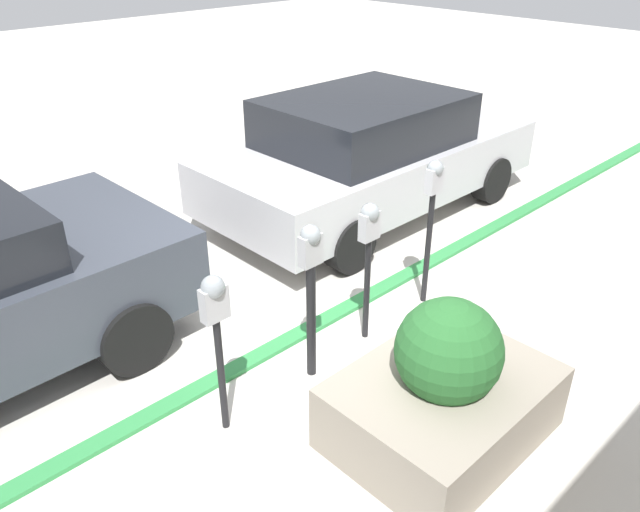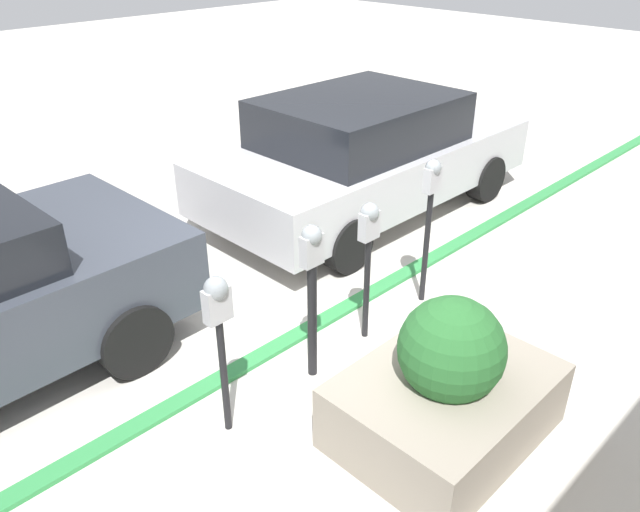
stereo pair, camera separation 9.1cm
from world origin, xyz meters
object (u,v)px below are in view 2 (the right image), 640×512
Objects in this scene: parked_car_middle at (365,153)px; parking_meter_middle at (369,239)px; parking_meter_second at (312,278)px; parking_meter_nearest at (218,317)px; parking_meter_fourth at (430,200)px; planter_box at (446,389)px.

parking_meter_middle is at bearing -138.01° from parked_car_middle.
parking_meter_second reaches higher than parking_meter_middle.
parking_meter_second is 1.04× the size of parking_meter_middle.
parking_meter_second is 0.72m from parking_meter_middle.
parking_meter_second reaches higher than parking_meter_nearest.
parking_meter_nearest is 2.47m from parking_meter_fourth.
planter_box is 0.35× the size of parked_car_middle.
parked_car_middle is at bearing 49.77° from planter_box.
parking_meter_nearest is 1.60m from parking_meter_middle.
parking_meter_second is 0.89× the size of planter_box.
planter_box is 4.04m from parked_car_middle.
parking_meter_nearest is 1.69m from planter_box.
parking_meter_fourth is at bearing 41.39° from planter_box.
planter_box is (-1.38, -1.22, -0.66)m from parking_meter_fourth.
parking_meter_nearest is 0.85× the size of planter_box.
parking_meter_fourth reaches higher than parking_meter_nearest.
parking_meter_nearest is at bearing -179.34° from parking_meter_second.
parking_meter_middle reaches higher than planter_box.
parking_meter_second reaches higher than planter_box.
parking_meter_nearest is 0.89× the size of parking_meter_fourth.
planter_box is (-0.52, -1.21, -0.57)m from parking_meter_middle.
parking_meter_nearest is 4.16m from parked_car_middle.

